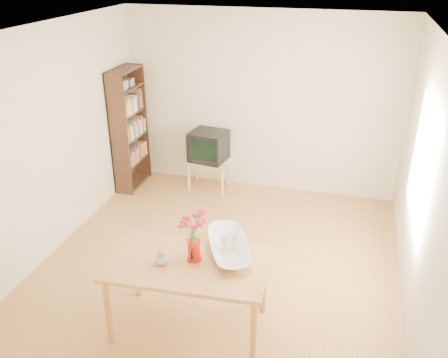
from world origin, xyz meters
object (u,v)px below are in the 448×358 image
(bowl, at_px, (229,227))
(television, at_px, (209,145))
(pitcher, at_px, (194,251))
(table, at_px, (188,270))
(mug, at_px, (161,260))

(bowl, height_order, television, bowl)
(pitcher, xyz_separation_m, bowl, (0.26, 0.23, 0.16))
(pitcher, bearing_deg, television, 97.61)
(pitcher, height_order, television, pitcher)
(table, height_order, mug, mug)
(table, bearing_deg, bowl, 39.99)
(bowl, relative_size, television, 0.94)
(table, height_order, bowl, bowl)
(television, bearing_deg, pitcher, -67.57)
(television, bearing_deg, mug, -72.96)
(mug, bearing_deg, bowl, 170.60)
(table, distance_m, television, 3.02)
(mug, bearing_deg, table, 155.97)
(pitcher, xyz_separation_m, television, (-0.75, 2.88, -0.16))
(table, relative_size, bowl, 2.80)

